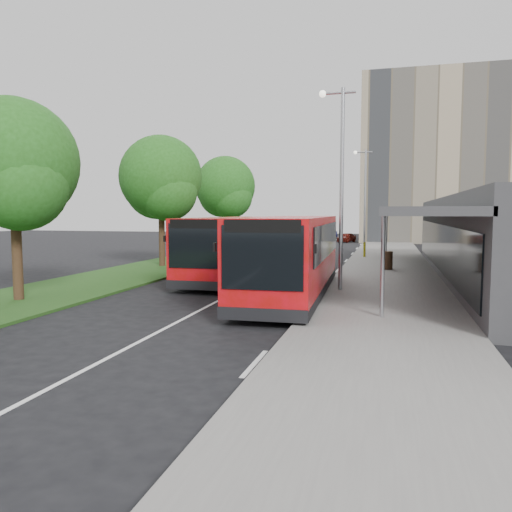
# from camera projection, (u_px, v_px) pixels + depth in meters

# --- Properties ---
(ground) EXTENTS (120.00, 120.00, 0.00)m
(ground) POSITION_uv_depth(u_px,v_px,m) (226.00, 297.00, 19.36)
(ground) COLOR black
(ground) RESTS_ON ground
(pavement) EXTENTS (5.00, 80.00, 0.15)m
(pavement) POSITION_uv_depth(u_px,v_px,m) (387.00, 256.00, 37.08)
(pavement) COLOR slate
(pavement) RESTS_ON ground
(grass_verge) EXTENTS (5.00, 80.00, 0.10)m
(grass_verge) POSITION_uv_depth(u_px,v_px,m) (222.00, 252.00, 40.41)
(grass_verge) COLOR #1B4616
(grass_verge) RESTS_ON ground
(lane_centre_line) EXTENTS (0.12, 70.00, 0.01)m
(lane_centre_line) POSITION_uv_depth(u_px,v_px,m) (296.00, 261.00, 33.80)
(lane_centre_line) COLOR silver
(lane_centre_line) RESTS_ON ground
(kerb_dashes) EXTENTS (0.12, 56.00, 0.01)m
(kerb_dashes) POSITION_uv_depth(u_px,v_px,m) (350.00, 257.00, 36.81)
(kerb_dashes) COLOR silver
(kerb_dashes) RESTS_ON ground
(office_block) EXTENTS (22.00, 12.00, 18.00)m
(office_block) POSITION_uv_depth(u_px,v_px,m) (464.00, 161.00, 55.43)
(office_block) COLOR tan
(office_block) RESTS_ON ground
(station_building) EXTENTS (7.70, 26.00, 4.00)m
(station_building) POSITION_uv_depth(u_px,v_px,m) (491.00, 238.00, 24.11)
(station_building) COLOR #323234
(station_building) RESTS_ON ground
(tree_near) EXTENTS (4.59, 4.59, 7.37)m
(tree_near) POSITION_uv_depth(u_px,v_px,m) (14.00, 171.00, 17.91)
(tree_near) COLOR #352115
(tree_near) RESTS_ON ground
(tree_mid) EXTENTS (4.85, 4.85, 7.80)m
(tree_mid) POSITION_uv_depth(u_px,v_px,m) (161.00, 183.00, 29.44)
(tree_mid) COLOR #352115
(tree_mid) RESTS_ON ground
(tree_far) EXTENTS (4.90, 4.90, 7.88)m
(tree_far) POSITION_uv_depth(u_px,v_px,m) (225.00, 190.00, 40.98)
(tree_far) COLOR #352115
(tree_far) RESTS_ON ground
(lamp_post_near) EXTENTS (1.44, 0.28, 8.00)m
(lamp_post_near) POSITION_uv_depth(u_px,v_px,m) (340.00, 176.00, 19.82)
(lamp_post_near) COLOR #989AA0
(lamp_post_near) RESTS_ON pavement
(lamp_post_far) EXTENTS (1.44, 0.28, 8.00)m
(lamp_post_far) POSITION_uv_depth(u_px,v_px,m) (364.00, 194.00, 39.08)
(lamp_post_far) COLOR #989AA0
(lamp_post_far) RESTS_ON pavement
(bus_main) EXTENTS (3.18, 11.05, 3.10)m
(bus_main) POSITION_uv_depth(u_px,v_px,m) (292.00, 256.00, 19.13)
(bus_main) COLOR red
(bus_main) RESTS_ON ground
(bus_second) EXTENTS (2.99, 10.76, 3.03)m
(bus_second) POSITION_uv_depth(u_px,v_px,m) (234.00, 247.00, 24.67)
(bus_second) COLOR red
(bus_second) RESTS_ON ground
(litter_bin) EXTENTS (0.66, 0.66, 0.99)m
(litter_bin) POSITION_uv_depth(u_px,v_px,m) (387.00, 260.00, 27.41)
(litter_bin) COLOR #3A2717
(litter_bin) RESTS_ON pavement
(bollard) EXTENTS (0.20, 0.20, 1.03)m
(bollard) POSITION_uv_depth(u_px,v_px,m) (364.00, 249.00, 35.18)
(bollard) COLOR yellow
(bollard) RESTS_ON pavement
(car_near) EXTENTS (2.17, 3.32, 1.05)m
(car_near) POSITION_uv_depth(u_px,v_px,m) (347.00, 237.00, 55.15)
(car_near) COLOR #58120C
(car_near) RESTS_ON ground
(car_far) EXTENTS (2.11, 3.85, 1.20)m
(car_far) POSITION_uv_depth(u_px,v_px,m) (328.00, 234.00, 62.16)
(car_far) COLOR navy
(car_far) RESTS_ON ground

